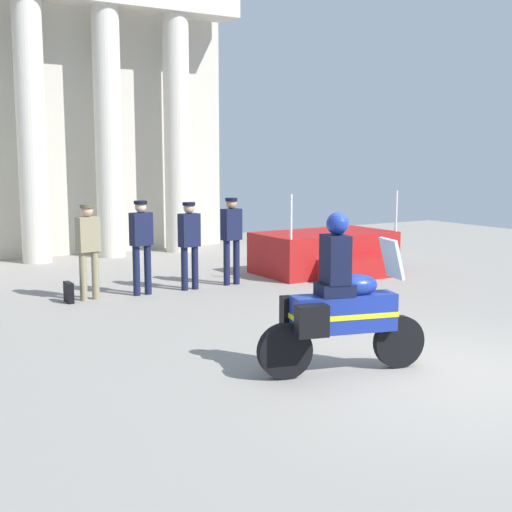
{
  "coord_description": "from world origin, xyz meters",
  "views": [
    {
      "loc": [
        -5.9,
        -5.51,
        2.54
      ],
      "look_at": [
        -0.44,
        3.45,
        1.01
      ],
      "focal_mm": 48.31,
      "sensor_mm": 36.0,
      "label": 1
    }
  ],
  "objects_px": {
    "officer_in_row_3": "(231,234)",
    "motorcycle_with_rider": "(338,307)",
    "reviewing_stand": "(326,253)",
    "officer_in_row_1": "(141,240)",
    "briefcase_on_ground": "(69,292)",
    "officer_in_row_0": "(88,244)",
    "officer_in_row_2": "(189,238)"
  },
  "relations": [
    {
      "from": "officer_in_row_3",
      "to": "motorcycle_with_rider",
      "type": "bearing_deg",
      "value": 65.3
    },
    {
      "from": "reviewing_stand",
      "to": "officer_in_row_1",
      "type": "distance_m",
      "value": 4.42
    },
    {
      "from": "officer_in_row_1",
      "to": "briefcase_on_ground",
      "type": "relative_size",
      "value": 4.81
    },
    {
      "from": "briefcase_on_ground",
      "to": "reviewing_stand",
      "type": "bearing_deg",
      "value": 1.79
    },
    {
      "from": "reviewing_stand",
      "to": "officer_in_row_0",
      "type": "bearing_deg",
      "value": -178.54
    },
    {
      "from": "officer_in_row_1",
      "to": "officer_in_row_0",
      "type": "bearing_deg",
      "value": -12.51
    },
    {
      "from": "officer_in_row_0",
      "to": "motorcycle_with_rider",
      "type": "distance_m",
      "value": 5.73
    },
    {
      "from": "officer_in_row_1",
      "to": "motorcycle_with_rider",
      "type": "height_order",
      "value": "motorcycle_with_rider"
    },
    {
      "from": "officer_in_row_0",
      "to": "officer_in_row_3",
      "type": "xyz_separation_m",
      "value": [
        2.87,
        -0.05,
        0.02
      ]
    },
    {
      "from": "officer_in_row_3",
      "to": "briefcase_on_ground",
      "type": "xyz_separation_m",
      "value": [
        -3.26,
        0.0,
        -0.84
      ]
    },
    {
      "from": "reviewing_stand",
      "to": "officer_in_row_1",
      "type": "xyz_separation_m",
      "value": [
        -4.38,
        -0.22,
        0.6
      ]
    },
    {
      "from": "officer_in_row_3",
      "to": "motorcycle_with_rider",
      "type": "distance_m",
      "value": 5.82
    },
    {
      "from": "briefcase_on_ground",
      "to": "officer_in_row_1",
      "type": "bearing_deg",
      "value": -1.65
    },
    {
      "from": "officer_in_row_1",
      "to": "briefcase_on_ground",
      "type": "distance_m",
      "value": 1.6
    },
    {
      "from": "officer_in_row_1",
      "to": "officer_in_row_2",
      "type": "height_order",
      "value": "officer_in_row_1"
    },
    {
      "from": "officer_in_row_0",
      "to": "briefcase_on_ground",
      "type": "distance_m",
      "value": 0.91
    },
    {
      "from": "officer_in_row_1",
      "to": "officer_in_row_3",
      "type": "height_order",
      "value": "officer_in_row_1"
    },
    {
      "from": "officer_in_row_0",
      "to": "officer_in_row_3",
      "type": "bearing_deg",
      "value": 171.42
    },
    {
      "from": "reviewing_stand",
      "to": "motorcycle_with_rider",
      "type": "xyz_separation_m",
      "value": [
        -4.18,
        -5.74,
        0.37
      ]
    },
    {
      "from": "reviewing_stand",
      "to": "briefcase_on_ground",
      "type": "height_order",
      "value": "reviewing_stand"
    },
    {
      "from": "officer_in_row_0",
      "to": "motorcycle_with_rider",
      "type": "relative_size",
      "value": 0.83
    },
    {
      "from": "officer_in_row_2",
      "to": "motorcycle_with_rider",
      "type": "bearing_deg",
      "value": 74.42
    },
    {
      "from": "motorcycle_with_rider",
      "to": "briefcase_on_ground",
      "type": "relative_size",
      "value": 5.7
    },
    {
      "from": "officer_in_row_0",
      "to": "briefcase_on_ground",
      "type": "xyz_separation_m",
      "value": [
        -0.39,
        -0.04,
        -0.82
      ]
    },
    {
      "from": "officer_in_row_0",
      "to": "briefcase_on_ground",
      "type": "height_order",
      "value": "officer_in_row_0"
    },
    {
      "from": "officer_in_row_0",
      "to": "officer_in_row_1",
      "type": "bearing_deg",
      "value": 167.49
    },
    {
      "from": "officer_in_row_3",
      "to": "officer_in_row_0",
      "type": "bearing_deg",
      "value": -8.58
    },
    {
      "from": "officer_in_row_3",
      "to": "reviewing_stand",
      "type": "bearing_deg",
      "value": 176.51
    },
    {
      "from": "briefcase_on_ground",
      "to": "officer_in_row_0",
      "type": "bearing_deg",
      "value": 6.24
    },
    {
      "from": "reviewing_stand",
      "to": "motorcycle_with_rider",
      "type": "relative_size",
      "value": 1.44
    },
    {
      "from": "officer_in_row_1",
      "to": "officer_in_row_2",
      "type": "xyz_separation_m",
      "value": [
        0.96,
        -0.0,
        -0.04
      ]
    },
    {
      "from": "officer_in_row_0",
      "to": "briefcase_on_ground",
      "type": "bearing_deg",
      "value": -1.44
    }
  ]
}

